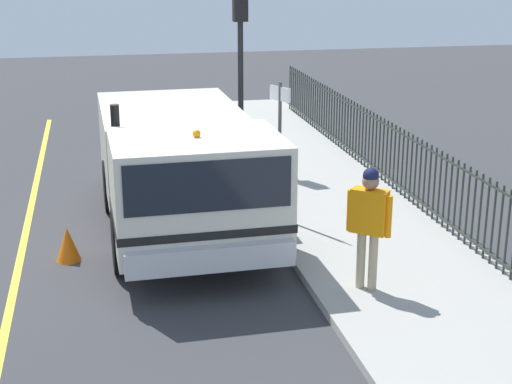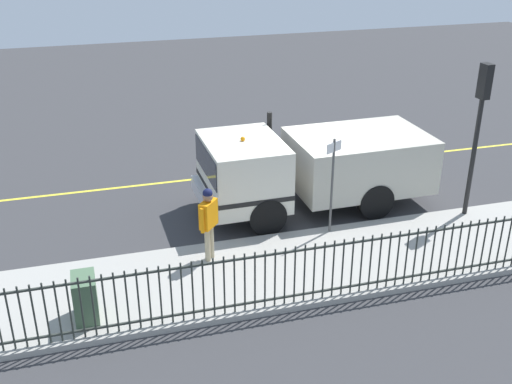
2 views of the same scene
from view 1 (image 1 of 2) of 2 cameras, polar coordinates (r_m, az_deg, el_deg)
name	(u,v)px [view 1 (image 1 of 2)]	position (r m, az deg, el deg)	size (l,w,h in m)	color
ground_plane	(167,229)	(13.54, -6.67, -2.74)	(47.96, 47.96, 0.00)	#38383A
sidewalk_slab	(343,213)	(14.15, 6.51, -1.55)	(3.03, 21.80, 0.13)	#A3A099
lane_marking	(24,239)	(13.56, -16.85, -3.36)	(0.12, 19.62, 0.01)	yellow
work_truck	(182,164)	(12.92, -5.53, 2.09)	(2.62, 6.25, 2.42)	silver
worker_standing	(369,216)	(10.56, 8.40, -1.77)	(0.52, 0.49, 1.76)	orange
iron_fence	(415,171)	(14.42, 11.77, 1.56)	(0.04, 18.57, 1.30)	#2D332D
traffic_light_near	(240,36)	(16.62, -1.17, 11.55)	(0.31, 0.22, 3.95)	black
traffic_cone	(68,244)	(12.37, -13.81, -3.78)	(0.39, 0.39, 0.55)	orange
street_sign	(280,135)	(13.18, 1.78, 4.24)	(0.26, 0.46, 2.42)	#4C4C4C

